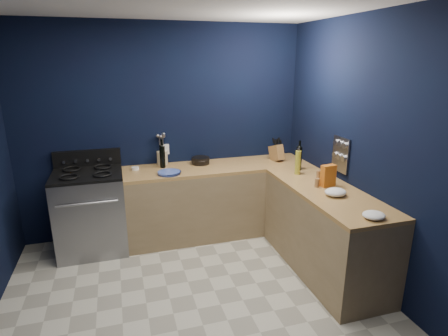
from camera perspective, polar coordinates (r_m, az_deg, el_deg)
name	(u,v)px	position (r m, az deg, el deg)	size (l,w,h in m)	color
floor	(197,310)	(3.56, -4.18, -21.25)	(3.50, 3.50, 0.02)	#B8B4A0
wall_back	(164,132)	(4.63, -9.30, 5.62)	(3.50, 0.02, 2.60)	black
wall_right	(378,156)	(3.71, 22.97, 1.68)	(0.02, 3.50, 2.60)	black
wall_front	(296,314)	(1.44, 11.21, -21.47)	(3.50, 0.02, 2.60)	black
cab_back	(218,201)	(4.68, -0.94, -5.15)	(2.30, 0.63, 0.86)	#887150
top_back	(218,167)	(4.53, -0.96, 0.13)	(2.30, 0.63, 0.04)	brown
cab_right	(324,232)	(4.03, 15.34, -9.58)	(0.63, 1.67, 0.86)	#887150
top_right	(327,192)	(3.86, 15.86, -3.57)	(0.63, 1.67, 0.04)	brown
gas_range	(91,213)	(4.52, -20.02, -6.63)	(0.76, 0.66, 0.92)	gray
oven_door	(90,225)	(4.24, -20.20, -8.41)	(0.59, 0.02, 0.42)	black
cooktop	(87,174)	(4.36, -20.64, -0.89)	(0.76, 0.66, 0.03)	black
backguard	(87,158)	(4.62, -20.57, 1.44)	(0.76, 0.06, 0.20)	black
spice_panel	(341,155)	(4.14, 17.78, 2.01)	(0.02, 0.28, 0.38)	gray
wall_outlet	(165,149)	(4.65, -9.14, 2.91)	(0.09, 0.02, 0.13)	white
plate_stack	(169,173)	(4.24, -8.60, -0.74)	(0.26, 0.26, 0.03)	#3852AF
ramekin	(135,168)	(4.48, -13.69, -0.07)	(0.09, 0.09, 0.03)	white
utensil_crock	(162,158)	(4.62, -9.62, 1.57)	(0.13, 0.13, 0.17)	beige
wine_bottle_back	(162,157)	(4.48, -9.60, 1.74)	(0.07, 0.07, 0.27)	black
lemon_basket	(201,161)	(4.60, -3.69, 1.16)	(0.22, 0.22, 0.09)	black
knife_block	(276,153)	(4.79, 8.21, 2.35)	(0.11, 0.18, 0.20)	brown
wine_bottle_right	(299,159)	(4.41, 11.62, 1.45)	(0.07, 0.07, 0.28)	black
oil_bottle	(298,163)	(4.24, 11.47, 0.83)	(0.06, 0.06, 0.27)	#A9A62D
spice_jar_near	(318,175)	(4.15, 14.50, -1.04)	(0.04, 0.04, 0.09)	olive
spice_jar_far	(317,183)	(3.89, 14.33, -2.26)	(0.05, 0.05, 0.09)	olive
crouton_bag	(328,176)	(3.93, 15.97, -1.16)	(0.15, 0.07, 0.23)	red
towel_front	(336,192)	(3.70, 17.04, -3.63)	(0.21, 0.18, 0.07)	white
towel_end	(374,215)	(3.30, 22.38, -6.83)	(0.19, 0.17, 0.06)	white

